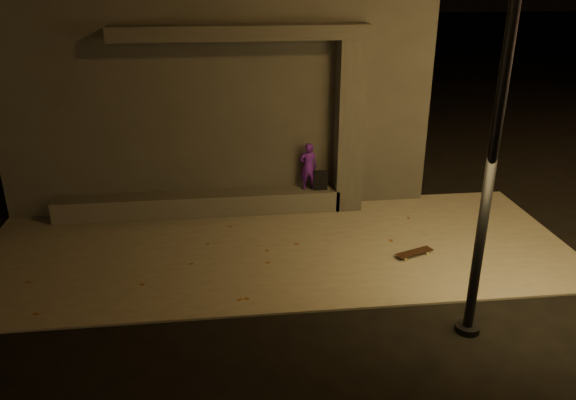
{
  "coord_description": "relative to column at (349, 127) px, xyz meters",
  "views": [
    {
      "loc": [
        -0.9,
        -7.42,
        4.93
      ],
      "look_at": [
        0.21,
        2.0,
        0.99
      ],
      "focal_mm": 35.0,
      "sensor_mm": 36.0,
      "label": 1
    }
  ],
  "objects": [
    {
      "name": "ledge",
      "position": [
        -3.2,
        0.0,
        -1.58
      ],
      "size": [
        6.0,
        0.55,
        0.45
      ],
      "primitive_type": "cube",
      "color": "#4F4C47",
      "rests_on": "sidewalk"
    },
    {
      "name": "ground",
      "position": [
        -1.7,
        -3.75,
        -1.84
      ],
      "size": [
        120.0,
        120.0,
        0.0
      ],
      "primitive_type": "plane",
      "color": "black",
      "rests_on": "ground"
    },
    {
      "name": "skateboard",
      "position": [
        0.76,
        -2.41,
        -1.73
      ],
      "size": [
        0.76,
        0.44,
        0.08
      ],
      "rotation": [
        0.0,
        0.0,
        0.36
      ],
      "color": "black",
      "rests_on": "sidewalk"
    },
    {
      "name": "canopy",
      "position": [
        -2.2,
        0.05,
        1.94
      ],
      "size": [
        5.0,
        0.7,
        0.28
      ],
      "primitive_type": "cube",
      "color": "#3B3835",
      "rests_on": "column"
    },
    {
      "name": "building",
      "position": [
        -2.7,
        2.74,
        0.77
      ],
      "size": [
        9.0,
        5.1,
        5.22
      ],
      "color": "#3B3835",
      "rests_on": "ground"
    },
    {
      "name": "street_lamp_0",
      "position": [
        0.81,
        -4.67,
        2.03
      ],
      "size": [
        0.36,
        0.36,
        6.78
      ],
      "color": "black",
      "rests_on": "ground"
    },
    {
      "name": "backpack",
      "position": [
        -0.6,
        0.0,
        -1.2
      ],
      "size": [
        0.32,
        0.21,
        0.45
      ],
      "rotation": [
        0.0,
        0.0,
        -0.01
      ],
      "color": "black",
      "rests_on": "ledge"
    },
    {
      "name": "sidewalk",
      "position": [
        -1.7,
        -1.75,
        -1.82
      ],
      "size": [
        11.0,
        4.4,
        0.04
      ],
      "primitive_type": "cube",
      "color": "slate",
      "rests_on": "ground"
    },
    {
      "name": "column",
      "position": [
        0.0,
        0.0,
        0.0
      ],
      "size": [
        0.55,
        0.55,
        3.6
      ],
      "primitive_type": "cube",
      "color": "#3B3835",
      "rests_on": "sidewalk"
    },
    {
      "name": "skateboarder",
      "position": [
        -0.85,
        0.0,
        -0.83
      ],
      "size": [
        0.39,
        0.26,
        1.03
      ],
      "primitive_type": "imported",
      "rotation": [
        0.0,
        0.0,
        3.1
      ],
      "color": "#54189D",
      "rests_on": "ledge"
    }
  ]
}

